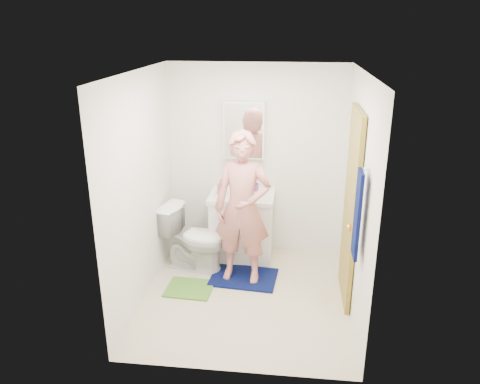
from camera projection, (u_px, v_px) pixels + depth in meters
The scene contains 22 objects.
floor at pixel (246, 296), 5.15m from camera, with size 2.20×2.40×0.02m, color beige.
ceiling at pixel (247, 71), 4.33m from camera, with size 2.20×2.40×0.02m, color white.
wall_back at pixel (256, 160), 5.87m from camera, with size 2.20×0.02×2.40m, color white.
wall_front at pixel (231, 247), 3.61m from camera, with size 2.20×0.02×2.40m, color white.
wall_left at pixel (141, 189), 4.86m from camera, with size 0.02×2.40×2.40m, color white.
wall_right at pixel (358, 198), 4.62m from camera, with size 0.02×2.40×2.40m, color white.
vanity_cabinet at pixel (242, 228), 5.88m from camera, with size 0.75×0.55×0.80m, color white.
countertop at pixel (242, 196), 5.74m from camera, with size 0.79×0.59×0.05m, color white.
sink_basin at pixel (242, 195), 5.73m from camera, with size 0.40×0.40×0.03m, color white.
faucet at pixel (244, 185), 5.88m from camera, with size 0.03×0.03×0.12m, color silver.
medicine_cabinet at pixel (244, 130), 5.68m from camera, with size 0.50×0.12×0.70m, color white.
mirror_panel at pixel (244, 131), 5.62m from camera, with size 0.46×0.01×0.66m, color white.
door at pixel (351, 208), 4.82m from camera, with size 0.05×0.80×2.05m, color #A88C2E.
door_knob at pixel (349, 227), 4.55m from camera, with size 0.07×0.07×0.07m, color gold.
towel at pixel (357, 215), 4.08m from camera, with size 0.03×0.24×0.80m, color #070F45.
towel_hook at pixel (367, 169), 3.93m from camera, with size 0.02×0.02×0.06m, color silver.
toilet at pixel (195, 238), 5.61m from camera, with size 0.44×0.77×0.79m, color white.
bath_mat at pixel (244, 277), 5.49m from camera, with size 0.76×0.54×0.02m, color #070F45.
green_rug at pixel (189, 288), 5.27m from camera, with size 0.51×0.43×0.02m, color #4D882D.
soap_dispenser at pixel (221, 187), 5.68m from camera, with size 0.09×0.09×0.20m, color #BE5958.
toothbrush_cup at pixel (254, 187), 5.82m from camera, with size 0.12×0.12×0.10m, color #7A387C.
man at pixel (242, 208), 5.17m from camera, with size 0.64×0.42×1.74m, color #C6756F.
Camera 1 is at (0.44, -4.43, 2.83)m, focal length 35.00 mm.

